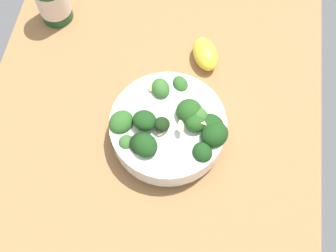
# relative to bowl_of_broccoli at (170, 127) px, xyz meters

# --- Properties ---
(ground_plane) EXTENTS (0.59, 0.59, 0.03)m
(ground_plane) POSITION_rel_bowl_of_broccoli_xyz_m (-0.04, 0.06, -0.06)
(ground_plane) COLOR #996D42
(bowl_of_broccoli) EXTENTS (0.21, 0.19, 0.09)m
(bowl_of_broccoli) POSITION_rel_bowl_of_broccoli_xyz_m (0.00, 0.00, 0.00)
(bowl_of_broccoli) COLOR white
(bowl_of_broccoli) RESTS_ON ground_plane
(lemon_wedge) EXTENTS (0.07, 0.08, 0.04)m
(lemon_wedge) POSITION_rel_bowl_of_broccoli_xyz_m (0.04, 0.16, -0.02)
(lemon_wedge) COLOR yellow
(lemon_wedge) RESTS_ON ground_plane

